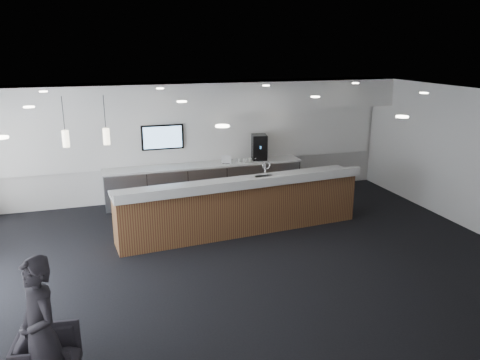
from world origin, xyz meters
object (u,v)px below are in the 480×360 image
object	(u,v)px
service_counter	(241,206)
lounge_guest	(40,332)
coffee_machine	(259,147)
armchair	(48,358)

from	to	relation	value
service_counter	lounge_guest	distance (m)	5.45
service_counter	coffee_machine	distance (m)	2.76
service_counter	armchair	bearing A→B (deg)	-138.60
armchair	lounge_guest	bearing A→B (deg)	-171.71
service_counter	coffee_machine	bearing A→B (deg)	56.99
coffee_machine	armchair	world-z (taller)	coffee_machine
coffee_machine	armchair	distance (m)	7.87
armchair	lounge_guest	size ratio (longest dim) A/B	0.39
coffee_machine	service_counter	bearing A→B (deg)	-106.48
service_counter	lounge_guest	xyz separation A→B (m)	(-3.58, -4.11, 0.30)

